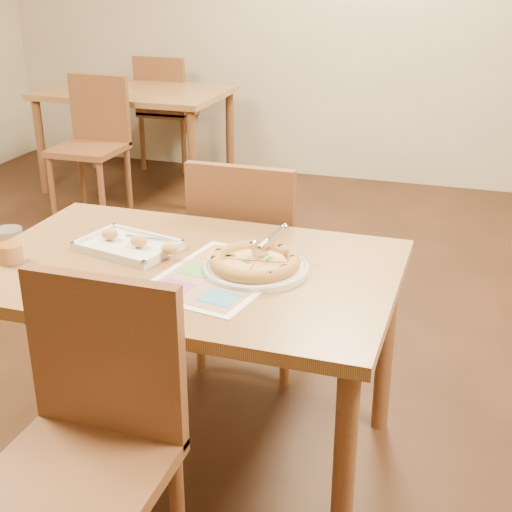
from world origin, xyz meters
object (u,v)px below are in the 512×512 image
(bg_chair_far, at_px, (165,99))
(chair_far, at_px, (248,242))
(pizza_cutter, at_px, (269,241))
(appetizer_tray, at_px, (130,246))
(glass_tumbler, at_px, (10,248))
(dining_table, at_px, (187,289))
(bg_table, at_px, (136,102))
(chair_near, at_px, (91,415))
(plate, at_px, (256,269))
(pizza, at_px, (255,262))
(menu, at_px, (220,276))
(bg_chair_near, at_px, (94,129))

(bg_chair_far, bearing_deg, chair_far, 120.65)
(pizza_cutter, relative_size, appetizer_tray, 0.37)
(bg_chair_far, relative_size, glass_tumbler, 4.28)
(glass_tumbler, bearing_deg, appetizer_tray, 33.30)
(dining_table, relative_size, bg_table, 1.00)
(bg_table, distance_m, appetizer_tray, 3.08)
(dining_table, xyz_separation_m, glass_tumbler, (-0.53, -0.15, 0.13))
(dining_table, xyz_separation_m, appetizer_tray, (-0.22, 0.05, 0.10))
(chair_near, relative_size, bg_chair_far, 1.00)
(chair_near, xyz_separation_m, bg_chair_far, (-1.60, 3.90, 0.00))
(plate, relative_size, pizza, 1.15)
(dining_table, distance_m, menu, 0.17)
(bg_table, height_order, pizza_cutter, pizza_cutter)
(chair_far, bearing_deg, glass_tumbler, 54.94)
(menu, bearing_deg, bg_chair_far, 117.32)
(bg_chair_far, relative_size, pizza_cutter, 3.48)
(pizza, distance_m, menu, 0.12)
(pizza, bearing_deg, glass_tumbler, -167.33)
(bg_chair_near, height_order, pizza, bg_chair_near)
(pizza, relative_size, menu, 0.60)
(bg_chair_near, bearing_deg, glass_tumbler, -65.44)
(chair_near, bearing_deg, menu, 76.57)
(chair_near, height_order, plate, chair_near)
(pizza, xyz_separation_m, pizza_cutter, (0.03, 0.04, 0.05))
(chair_near, height_order, pizza, chair_near)
(chair_far, distance_m, bg_chair_near, 2.26)
(dining_table, height_order, chair_near, chair_near)
(chair_near, distance_m, bg_chair_near, 3.22)
(pizza, distance_m, pizza_cutter, 0.08)
(bg_chair_far, distance_m, plate, 3.76)
(bg_chair_far, bearing_deg, glass_tumbler, 107.27)
(bg_chair_near, height_order, glass_tumbler, bg_chair_near)
(bg_chair_far, height_order, plate, bg_chair_far)
(chair_near, xyz_separation_m, glass_tumbler, (-0.53, 0.45, 0.20))
(bg_chair_near, height_order, bg_chair_far, same)
(bg_chair_far, distance_m, pizza, 3.76)
(chair_far, bearing_deg, pizza_cutter, 114.85)
(chair_far, relative_size, bg_chair_far, 1.00)
(chair_near, bearing_deg, pizza_cutter, 69.42)
(chair_far, bearing_deg, chair_near, 90.00)
(chair_near, xyz_separation_m, menu, (0.13, 0.55, 0.16))
(dining_table, distance_m, chair_far, 0.61)
(plate, distance_m, pizza_cutter, 0.09)
(bg_chair_near, relative_size, appetizer_tray, 1.27)
(chair_far, bearing_deg, bg_table, -53.95)
(chair_far, xyz_separation_m, pizza_cutter, (0.25, -0.54, 0.24))
(bg_chair_far, height_order, pizza, bg_chair_far)
(plate, distance_m, menu, 0.12)
(bg_chair_far, bearing_deg, pizza, 119.00)
(bg_table, relative_size, menu, 2.81)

